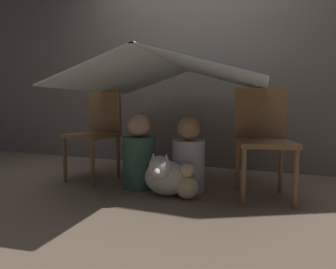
# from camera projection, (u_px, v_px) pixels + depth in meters

# --- Properties ---
(ground_plane) EXTENTS (8.80, 8.80, 0.00)m
(ground_plane) POSITION_uv_depth(u_px,v_px,m) (163.00, 193.00, 2.22)
(ground_plane) COLOR #7A6651
(wall_back) EXTENTS (7.00, 0.05, 2.50)m
(wall_back) POSITION_uv_depth(u_px,v_px,m) (195.00, 63.00, 3.12)
(wall_back) COLOR #6B6056
(wall_back) RESTS_ON ground_plane
(chair_left) EXTENTS (0.47, 0.47, 0.88)m
(chair_left) POSITION_uv_depth(u_px,v_px,m) (97.00, 130.00, 2.62)
(chair_left) COLOR brown
(chair_left) RESTS_ON ground_plane
(chair_right) EXTENTS (0.49, 0.49, 0.88)m
(chair_right) POSITION_uv_depth(u_px,v_px,m) (263.00, 136.00, 2.10)
(chair_right) COLOR brown
(chair_right) RESTS_ON ground_plane
(sheet_canopy) EXTENTS (1.60, 1.35, 0.25)m
(sheet_canopy) POSITION_uv_depth(u_px,v_px,m) (168.00, 74.00, 2.24)
(sheet_canopy) COLOR silver
(person_front) EXTENTS (0.29, 0.29, 0.66)m
(person_front) POSITION_uv_depth(u_px,v_px,m) (139.00, 156.00, 2.35)
(person_front) COLOR #38664C
(person_front) RESTS_ON ground_plane
(person_second) EXTENTS (0.28, 0.28, 0.64)m
(person_second) POSITION_uv_depth(u_px,v_px,m) (188.00, 158.00, 2.27)
(person_second) COLOR #B2B2B7
(person_second) RESTS_ON ground_plane
(dog) EXTENTS (0.37, 0.38, 0.38)m
(dog) POSITION_uv_depth(u_px,v_px,m) (165.00, 176.00, 2.12)
(dog) COLOR silver
(dog) RESTS_ON ground_plane
(plush_toy) EXTENTS (0.18, 0.18, 0.29)m
(plush_toy) POSITION_uv_depth(u_px,v_px,m) (187.00, 184.00, 2.07)
(plush_toy) COLOR beige
(plush_toy) RESTS_ON ground_plane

